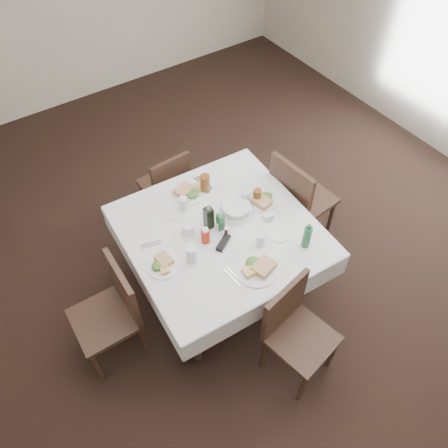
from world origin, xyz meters
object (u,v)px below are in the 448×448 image
Objects in this scene: chair_south at (293,326)px; chair_east at (297,197)px; chair_west at (114,308)px; water_n at (184,204)px; ketchup_bottle at (205,236)px; dining_table at (220,236)px; water_e at (246,197)px; green_bottle at (307,237)px; oil_cruet_dark at (209,217)px; water_s at (261,240)px; oil_cruet_green at (220,221)px; coffee_mug at (188,230)px; water_w at (192,254)px; bread_basket at (236,209)px; chair_north at (167,184)px.

chair_east is at bearing 48.69° from chair_south.
chair_west is 7.08× the size of water_n.
chair_south is 6.32× the size of ketchup_bottle.
dining_table is 0.37m from water_e.
green_bottle is (0.59, -0.45, 0.04)m from ketchup_bottle.
chair_east is at bearing -0.69° from oil_cruet_dark.
chair_west is at bearing -173.80° from water_e.
green_bottle is (0.27, -0.19, 0.05)m from water_s.
green_bottle is at bearing -47.82° from dining_table.
coffee_mug is at bearing 157.28° from oil_cruet_green.
coffee_mug is (-0.27, 0.96, 0.29)m from chair_south.
oil_cruet_green is at bearing 1.67° from chair_west.
oil_cruet_green is (0.34, 0.13, 0.01)m from water_w.
green_bottle is at bearing -34.30° from water_s.
bread_basket is at bearing -3.94° from coffee_mug.
chair_east is 4.89× the size of oil_cruet_green.
water_s is 0.57× the size of oil_cruet_green.
dining_table is 11.35× the size of water_e.
oil_cruet_green reaches higher than dining_table.
water_n is at bearing 124.68° from green_bottle.
bread_basket is 0.42m from coffee_mug.
water_w is (0.62, -0.11, 0.30)m from chair_west.
oil_cruet_green is at bearing -68.13° from water_n.
water_s is (0.16, -0.30, 0.13)m from dining_table.
oil_cruet_dark reaches higher than chair_east.
chair_east is at bearing -46.71° from chair_north.
chair_north is at bearing 75.59° from water_n.
water_s is at bearing -62.36° from oil_cruet_green.
chair_south is 0.88m from water_w.
ketchup_bottle is (-0.20, 0.83, 0.31)m from chair_south.
chair_south is at bearing -83.81° from oil_cruet_dark.
chair_east is 7.53× the size of water_n.
chair_south is 3.86× the size of green_bottle.
ketchup_bottle is at bearing -166.05° from oil_cruet_green.
oil_cruet_green reaches higher than water_e.
oil_cruet_green is 0.17m from ketchup_bottle.
water_n reaches higher than chair_north.
bread_basket is 1.82× the size of coffee_mug.
bread_basket is 0.21m from oil_cruet_green.
water_e is at bearing 1.47° from coffee_mug.
chair_east is at bearing -15.20° from water_n.
chair_north is 6.31× the size of water_n.
oil_cruet_dark is (-0.10, 0.93, 0.36)m from chair_south.
coffee_mug is (-0.17, 0.03, -0.06)m from oil_cruet_dark.
chair_west is 1.01m from oil_cruet_green.
chair_east is 0.60m from water_e.
coffee_mug is (-0.22, 0.10, 0.12)m from dining_table.
green_bottle is (0.11, -0.60, 0.04)m from water_e.
chair_west is 6.52× the size of ketchup_bottle.
chair_west is (-0.98, -0.96, 0.06)m from chair_north.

